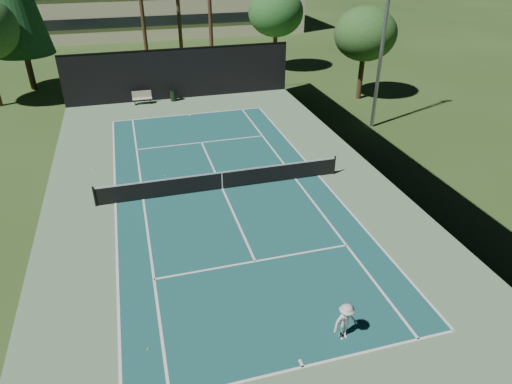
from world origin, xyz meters
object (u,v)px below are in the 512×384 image
tennis_ball_c (274,167)px  trash_bin (173,95)px  tennis_ball_a (148,349)px  park_bench (142,97)px  tennis_net (222,180)px  tennis_ball_d (95,168)px  tennis_ball_b (165,176)px  player (346,322)px

tennis_ball_c → trash_bin: size_ratio=0.08×
tennis_ball_a → park_bench: bearing=86.8°
tennis_net → tennis_ball_d: tennis_net is taller
tennis_net → tennis_ball_b: size_ratio=187.64×
tennis_ball_a → player: bearing=-11.3°
tennis_ball_b → trash_bin: bearing=81.0°
park_bench → tennis_ball_c: bearing=-64.4°
tennis_ball_b → park_bench: park_bench is taller
tennis_net → player: bearing=-81.1°
tennis_net → tennis_ball_a: bearing=-115.0°
tennis_ball_a → park_bench: park_bench is taller
player → park_bench: player is taller
player → tennis_ball_d: 17.54m
park_bench → tennis_ball_d: bearing=-107.0°
tennis_ball_a → park_bench: (1.43, 25.24, 0.52)m
tennis_net → player: 11.25m
tennis_ball_a → tennis_ball_b: 12.28m
tennis_ball_a → trash_bin: bearing=81.2°
tennis_ball_d → player: bearing=-61.7°
tennis_ball_b → park_bench: size_ratio=0.05×
tennis_ball_c → trash_bin: 14.36m
tennis_ball_c → park_bench: size_ratio=0.05×
tennis_ball_b → tennis_ball_a: bearing=-98.5°
tennis_net → tennis_ball_c: bearing=26.6°
tennis_net → tennis_ball_a: tennis_net is taller
player → tennis_ball_a: 6.50m
tennis_ball_c → tennis_ball_d: 10.30m
tennis_net → trash_bin: size_ratio=13.65×
tennis_ball_d → tennis_net: bearing=-33.4°
tennis_ball_b → park_bench: bearing=91.7°
tennis_net → player: size_ratio=9.00×
tennis_ball_c → trash_bin: (-4.09, 13.76, 0.44)m
tennis_ball_d → trash_bin: trash_bin is taller
tennis_ball_c → tennis_ball_a: bearing=-124.7°
player → tennis_ball_a: size_ratio=23.54×
tennis_ball_d → tennis_ball_c: bearing=-14.7°
tennis_net → park_bench: size_ratio=8.60×
tennis_ball_b → trash_bin: 13.33m
tennis_ball_a → park_bench: size_ratio=0.04×
tennis_ball_c → player: bearing=-97.4°
tennis_ball_c → tennis_ball_d: (-9.96, 2.61, -0.00)m
tennis_ball_b → trash_bin: size_ratio=0.07×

